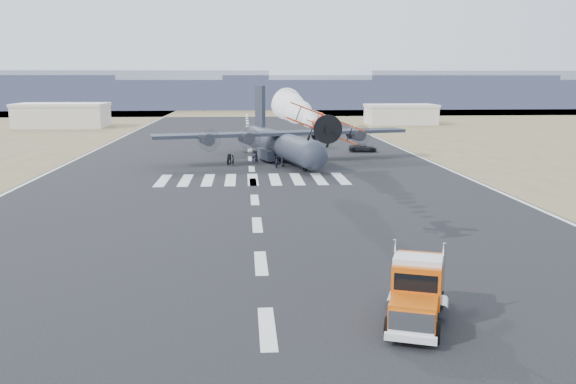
{
  "coord_description": "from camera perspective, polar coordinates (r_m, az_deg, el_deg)",
  "views": [
    {
      "loc": [
        -1.13,
        -31.25,
        13.37
      ],
      "look_at": [
        2.52,
        19.03,
        4.0
      ],
      "focal_mm": 38.0,
      "sensor_mm": 36.0,
      "label": 1
    }
  ],
  "objects": [
    {
      "name": "transport_aircraft",
      "position": [
        101.04,
        -0.81,
        4.72
      ],
      "size": [
        41.96,
        34.3,
        12.22
      ],
      "rotation": [
        0.0,
        0.0,
        0.25
      ],
      "color": "black",
      "rests_on": "ground"
    },
    {
      "name": "smoke_trail",
      "position": [
        73.7,
        0.24,
        7.96
      ],
      "size": [
        3.81,
        32.7,
        3.81
      ],
      "rotation": [
        0.0,
        0.0,
        0.02
      ],
      "color": "white"
    },
    {
      "name": "crew_b",
      "position": [
        92.98,
        -1.0,
        2.82
      ],
      "size": [
        0.94,
        1.02,
        1.79
      ],
      "primitive_type": "imported",
      "rotation": [
        0.0,
        0.0,
        0.96
      ],
      "color": "black",
      "rests_on": "ground"
    },
    {
      "name": "crew_f",
      "position": [
        96.28,
        2.94,
        3.08
      ],
      "size": [
        1.64,
        1.48,
        1.81
      ],
      "primitive_type": "imported",
      "rotation": [
        0.0,
        0.0,
        5.6
      ],
      "color": "black",
      "rests_on": "ground"
    },
    {
      "name": "aerobatic_biplane",
      "position": [
        47.25,
        3.26,
        6.21
      ],
      "size": [
        5.69,
        5.4,
        3.41
      ],
      "rotation": [
        0.0,
        0.37,
        0.02
      ],
      "color": "#C4370D"
    },
    {
      "name": "crew_e",
      "position": [
        94.49,
        -0.53,
        2.87
      ],
      "size": [
        0.83,
        0.89,
        1.56
      ],
      "primitive_type": "imported",
      "rotation": [
        0.0,
        0.0,
        4.08
      ],
      "color": "black",
      "rests_on": "ground"
    },
    {
      "name": "crew_h",
      "position": [
        96.72,
        -5.55,
        3.05
      ],
      "size": [
        0.81,
        0.97,
        1.71
      ],
      "primitive_type": "imported",
      "rotation": [
        0.0,
        0.0,
        1.15
      ],
      "color": "black",
      "rests_on": "ground"
    },
    {
      "name": "scrub_far",
      "position": [
        261.6,
        -3.94,
        7.58
      ],
      "size": [
        500.0,
        80.0,
        0.0
      ],
      "primitive_type": "cube",
      "color": "brown",
      "rests_on": "ground"
    },
    {
      "name": "ridge_seg_f",
      "position": [
        319.45,
        20.34,
        9.01
      ],
      "size": [
        150.0,
        50.0,
        17.0
      ],
      "primitive_type": "cube",
      "color": "gray",
      "rests_on": "ground"
    },
    {
      "name": "crew_d",
      "position": [
        97.89,
        -5.43,
        3.11
      ],
      "size": [
        0.72,
        1.05,
        1.63
      ],
      "primitive_type": "imported",
      "rotation": [
        0.0,
        0.0,
        4.97
      ],
      "color": "black",
      "rests_on": "ground"
    },
    {
      "name": "crew_g",
      "position": [
        96.23,
        -5.16,
        2.99
      ],
      "size": [
        0.58,
        0.67,
        1.63
      ],
      "primitive_type": "imported",
      "rotation": [
        0.0,
        0.0,
        1.4
      ],
      "color": "black",
      "rests_on": "ground"
    },
    {
      "name": "semi_truck",
      "position": [
        35.0,
        11.97,
        -8.92
      ],
      "size": [
        5.04,
        8.52,
        3.77
      ],
      "rotation": [
        0.0,
        0.0,
        -0.35
      ],
      "color": "black",
      "rests_on": "ground"
    },
    {
      "name": "ridge_seg_e",
      "position": [
        298.72,
        8.75,
        9.29
      ],
      "size": [
        150.0,
        50.0,
        15.0
      ],
      "primitive_type": "cube",
      "color": "gray",
      "rests_on": "ground"
    },
    {
      "name": "ridge_seg_c",
      "position": [
        298.21,
        -16.74,
        9.16
      ],
      "size": [
        150.0,
        50.0,
        17.0
      ],
      "primitive_type": "cube",
      "color": "gray",
      "rests_on": "ground"
    },
    {
      "name": "support_vehicle",
      "position": [
        114.59,
        7.01,
        4.12
      ],
      "size": [
        5.55,
        3.02,
        1.48
      ],
      "primitive_type": "imported",
      "rotation": [
        0.0,
        0.0,
        1.46
      ],
      "color": "black",
      "rests_on": "ground"
    },
    {
      "name": "hangar_right",
      "position": [
        187.57,
        10.49,
        7.19
      ],
      "size": [
        20.5,
        12.5,
        5.9
      ],
      "color": "beige",
      "rests_on": "ground"
    },
    {
      "name": "ridge_seg_d",
      "position": [
        291.33,
        -3.98,
        9.16
      ],
      "size": [
        150.0,
        50.0,
        13.0
      ],
      "primitive_type": "cube",
      "color": "gray",
      "rests_on": "ground"
    },
    {
      "name": "ground",
      "position": [
        34.01,
        -1.96,
        -12.63
      ],
      "size": [
        500.0,
        500.0,
        0.0
      ],
      "primitive_type": "plane",
      "color": "black",
      "rests_on": "ground"
    },
    {
      "name": "runway_markings",
      "position": [
        92.23,
        -3.41,
        2.18
      ],
      "size": [
        60.0,
        260.0,
        0.01
      ],
      "primitive_type": null,
      "color": "silver",
      "rests_on": "ground"
    },
    {
      "name": "crew_c",
      "position": [
        94.48,
        -3.28,
        2.93
      ],
      "size": [
        0.86,
        1.27,
        1.8
      ],
      "primitive_type": "imported",
      "rotation": [
        0.0,
        0.0,
        1.87
      ],
      "color": "black",
      "rests_on": "ground"
    },
    {
      "name": "crew_a",
      "position": [
        97.38,
        -2.99,
        3.18
      ],
      "size": [
        0.88,
        0.86,
        1.87
      ],
      "primitive_type": "imported",
      "rotation": [
        0.0,
        0.0,
        3.79
      ],
      "color": "black",
      "rests_on": "ground"
    },
    {
      "name": "hangar_left",
      "position": [
        183.71,
        -20.37,
        6.77
      ],
      "size": [
        24.5,
        14.5,
        6.7
      ],
      "color": "beige",
      "rests_on": "ground"
    }
  ]
}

